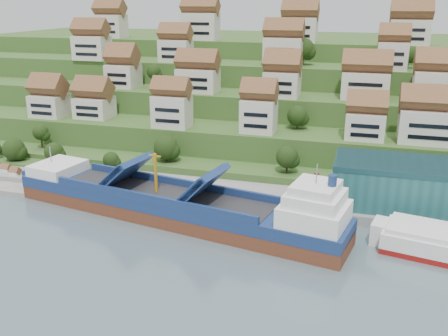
% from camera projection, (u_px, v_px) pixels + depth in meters
% --- Properties ---
extents(ground, '(300.00, 300.00, 0.00)m').
position_uv_depth(ground, '(219.00, 226.00, 104.84)').
color(ground, slate).
rests_on(ground, ground).
extents(quay, '(180.00, 14.00, 2.20)m').
position_uv_depth(quay, '(323.00, 205.00, 112.80)').
color(quay, gray).
rests_on(quay, ground).
extents(pebble_beach, '(45.00, 20.00, 1.00)m').
position_uv_depth(pebble_beach, '(22.00, 179.00, 131.02)').
color(pebble_beach, gray).
rests_on(pebble_beach, ground).
extents(hillside, '(260.00, 128.00, 31.00)m').
position_uv_depth(hillside, '(296.00, 92.00, 195.57)').
color(hillside, '#2D4C1E').
rests_on(hillside, ground).
extents(hillside_village, '(153.16, 63.49, 29.59)m').
position_uv_depth(hillside_village, '(293.00, 71.00, 151.32)').
color(hillside_village, beige).
rests_on(hillside_village, ground).
extents(hillside_trees, '(141.05, 62.29, 30.67)m').
position_uv_depth(hillside_trees, '(231.00, 107.00, 142.03)').
color(hillside_trees, '#213913').
rests_on(hillside_trees, ground).
extents(flagpole, '(1.28, 0.16, 8.00)m').
position_uv_depth(flagpole, '(313.00, 188.00, 106.91)').
color(flagpole, gray).
rests_on(flagpole, quay).
extents(beach_huts, '(14.40, 3.70, 2.20)m').
position_uv_depth(beach_huts, '(11.00, 174.00, 129.90)').
color(beach_huts, white).
rests_on(beach_huts, pebble_beach).
extents(cargo_ship, '(77.30, 25.60, 16.93)m').
position_uv_depth(cargo_ship, '(181.00, 206.00, 106.41)').
color(cargo_ship, brown).
rests_on(cargo_ship, ground).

